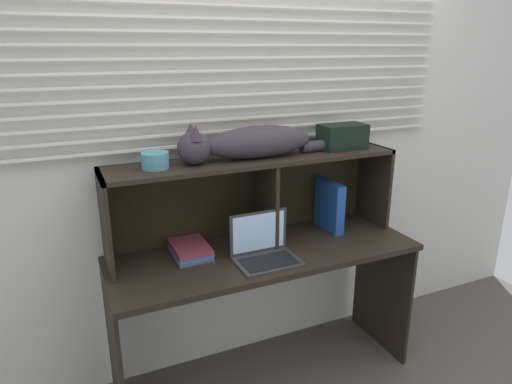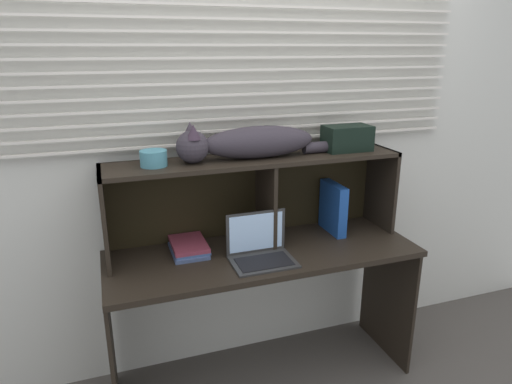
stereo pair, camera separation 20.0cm
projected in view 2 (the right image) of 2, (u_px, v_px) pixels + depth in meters
back_panel_with_blinds at (244, 146)px, 2.46m from camera, size 4.40×0.08×2.50m
desk at (263, 276)px, 2.37m from camera, size 1.59×0.56×0.78m
hutch_shelf_unit at (255, 182)px, 2.36m from camera, size 1.53×0.30×0.46m
cat at (248, 143)px, 2.25m from camera, size 0.94×0.17×0.19m
laptop at (260, 250)px, 2.22m from camera, size 0.31×0.22×0.23m
binder_upright at (333, 208)px, 2.53m from camera, size 0.05×0.23×0.28m
book_stack at (189, 247)px, 2.31m from camera, size 0.18×0.26×0.05m
small_basket at (154, 158)px, 2.12m from camera, size 0.13×0.13×0.07m
storage_box at (347, 138)px, 2.43m from camera, size 0.25×0.15×0.13m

